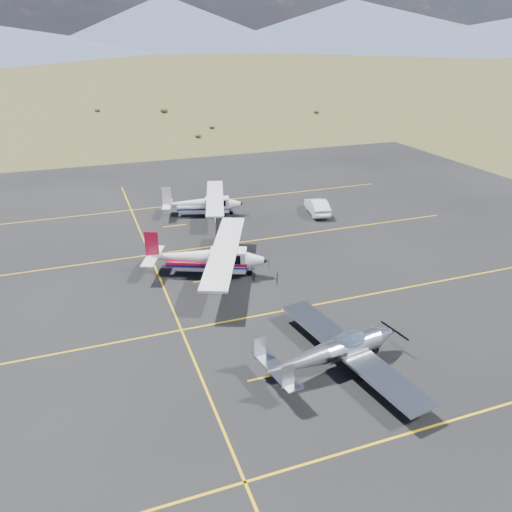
{
  "coord_description": "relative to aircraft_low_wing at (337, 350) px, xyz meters",
  "views": [
    {
      "loc": [
        -10.2,
        -21.73,
        15.2
      ],
      "look_at": [
        0.18,
        6.77,
        1.6
      ],
      "focal_mm": 35.0,
      "sensor_mm": 36.0,
      "label": 1
    }
  ],
  "objects": [
    {
      "name": "sedan",
      "position": [
        9.48,
        21.18,
        -0.36
      ],
      "size": [
        2.27,
        4.42,
        1.39
      ],
      "primitive_type": "imported",
      "rotation": [
        0.0,
        0.0,
        2.94
      ],
      "color": "white",
      "rests_on": "apron"
    },
    {
      "name": "aircraft_low_wing",
      "position": [
        0.0,
        0.0,
        0.0
      ],
      "size": [
        7.46,
        10.31,
        2.23
      ],
      "rotation": [
        0.0,
        0.0,
        0.15
      ],
      "color": "#B7B9BE",
      "rests_on": "apron"
    },
    {
      "name": "aircraft_plain",
      "position": [
        -0.41,
        24.26,
        0.12
      ],
      "size": [
        7.01,
        10.48,
        2.66
      ],
      "rotation": [
        0.0,
        0.0,
        -0.28
      ],
      "color": "silver",
      "rests_on": "apron"
    },
    {
      "name": "apron",
      "position": [
        -0.45,
        11.01,
        -1.07
      ],
      "size": [
        72.0,
        72.0,
        0.02
      ],
      "primitive_type": "cube",
      "color": "black",
      "rests_on": "ground"
    },
    {
      "name": "aircraft_cessna",
      "position": [
        -3.24,
        12.29,
        0.3
      ],
      "size": [
        8.78,
        11.78,
        3.08
      ],
      "rotation": [
        0.0,
        0.0,
        -0.41
      ],
      "color": "silver",
      "rests_on": "apron"
    },
    {
      "name": "ground",
      "position": [
        -0.45,
        4.01,
        -1.07
      ],
      "size": [
        1600.0,
        1600.0,
        0.0
      ],
      "primitive_type": "plane",
      "color": "#383D1C",
      "rests_on": "ground"
    }
  ]
}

